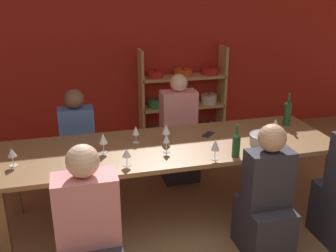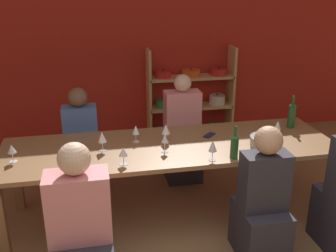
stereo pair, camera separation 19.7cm
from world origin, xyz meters
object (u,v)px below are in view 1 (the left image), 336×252
at_px(wine_bottle_green, 236,144).
at_px(wine_glass_white_a, 12,153).
at_px(mixing_bowl, 265,139).
at_px(person_far_a, 178,140).
at_px(wine_glass_empty_a, 136,131).
at_px(person_near_b, 89,242).
at_px(cell_phone, 208,134).
at_px(wine_glass_empty_c, 103,139).
at_px(person_near_c, 265,207).
at_px(wine_glass_empty_d, 215,145).
at_px(wine_glass_red_b, 127,154).
at_px(person_far_b, 79,153).
at_px(wine_glass_empty_b, 166,130).
at_px(shelf_unit, 183,101).
at_px(wine_glass_red_a, 275,124).
at_px(wine_glass_red_d, 166,139).
at_px(dining_table, 171,151).
at_px(wine_glass_red_c, 78,159).
at_px(wine_bottle_dark, 287,112).

xyz_separation_m(wine_bottle_green, wine_glass_white_a, (-1.85, 0.29, -0.00)).
height_order(mixing_bowl, person_far_a, person_far_a).
xyz_separation_m(mixing_bowl, wine_glass_empty_a, (-1.15, 0.34, 0.06)).
distance_m(wine_glass_empty_a, person_near_b, 1.20).
bearing_deg(cell_phone, mixing_bowl, -39.03).
distance_m(wine_glass_empty_c, person_near_c, 1.49).
bearing_deg(wine_glass_empty_d, person_near_b, -158.04).
bearing_deg(mixing_bowl, wine_glass_red_b, -174.58).
xyz_separation_m(person_far_a, person_far_b, (-1.12, -0.03, -0.02)).
relative_size(wine_glass_empty_d, wine_glass_red_b, 1.25).
height_order(wine_glass_empty_b, wine_glass_white_a, wine_glass_empty_b).
relative_size(shelf_unit, wine_glass_red_a, 7.37).
relative_size(wine_glass_red_b, wine_glass_red_d, 0.90).
distance_m(wine_glass_red_a, wine_glass_white_a, 2.42).
distance_m(dining_table, wine_glass_empty_c, 0.65).
bearing_deg(person_near_c, wine_glass_empty_d, 132.64).
bearing_deg(wine_glass_red_b, cell_phone, 28.11).
bearing_deg(wine_glass_red_c, wine_bottle_green, -1.88).
bearing_deg(wine_glass_empty_c, person_far_a, 40.38).
bearing_deg(person_near_b, dining_table, 45.67).
bearing_deg(wine_glass_red_d, person_far_b, 130.36).
distance_m(shelf_unit, wine_glass_empty_d, 2.44).
bearing_deg(cell_phone, person_far_a, 101.63).
distance_m(person_far_a, person_far_b, 1.12).
height_order(wine_glass_empty_d, wine_glass_red_c, wine_glass_empty_d).
relative_size(wine_glass_red_c, person_far_a, 0.13).
bearing_deg(wine_glass_red_d, wine_bottle_dark, 14.22).
bearing_deg(wine_glass_white_a, wine_glass_red_b, -14.25).
xyz_separation_m(wine_bottle_dark, wine_glass_red_c, (-2.17, -0.55, -0.03)).
height_order(wine_glass_red_c, person_far_b, person_far_b).
relative_size(shelf_unit, wine_bottle_dark, 3.84).
bearing_deg(wine_glass_white_a, cell_phone, 7.69).
bearing_deg(wine_glass_red_d, dining_table, 61.70).
distance_m(wine_bottle_green, cell_phone, 0.55).
xyz_separation_m(wine_glass_empty_d, wine_glass_red_d, (-0.36, 0.25, -0.01)).
bearing_deg(wine_glass_red_a, wine_bottle_green, -148.11).
xyz_separation_m(shelf_unit, person_far_b, (-1.55, -1.24, -0.11)).
bearing_deg(person_far_a, wine_glass_red_d, 67.67).
relative_size(wine_glass_empty_a, wine_glass_red_a, 0.92).
bearing_deg(shelf_unit, wine_bottle_green, -95.79).
distance_m(wine_glass_empty_d, person_near_c, 0.65).
height_order(wine_glass_red_a, wine_glass_white_a, wine_glass_red_a).
relative_size(mixing_bowl, person_near_b, 0.25).
xyz_separation_m(wine_bottle_green, person_far_b, (-1.31, 1.13, -0.43)).
height_order(wine_bottle_green, wine_glass_red_a, wine_bottle_green).
xyz_separation_m(wine_glass_red_a, wine_glass_red_b, (-1.51, -0.29, -0.02)).
xyz_separation_m(wine_glass_empty_d, person_near_b, (-1.11, -0.45, -0.45)).
bearing_deg(wine_glass_empty_d, wine_glass_red_a, 25.42).
height_order(wine_bottle_dark, person_near_b, person_near_b).
bearing_deg(wine_bottle_green, wine_glass_white_a, 170.95).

